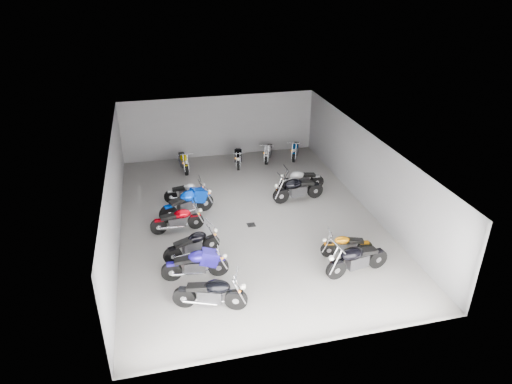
{
  "coord_description": "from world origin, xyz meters",
  "views": [
    {
      "loc": [
        -3.37,
        -15.55,
        9.26
      ],
      "look_at": [
        0.39,
        0.33,
        1.0
      ],
      "focal_mm": 32.0,
      "sensor_mm": 36.0,
      "label": 1
    }
  ],
  "objects_px": {
    "motorcycle_right_e": "(298,189)",
    "motorcycle_back_e": "(268,152)",
    "motorcycle_left_f": "(186,192)",
    "motorcycle_right_f": "(301,180)",
    "motorcycle_back_f": "(295,149)",
    "motorcycle_left_b": "(196,264)",
    "motorcycle_left_e": "(187,203)",
    "drain_grate": "(251,225)",
    "motorcycle_right_b": "(346,245)",
    "motorcycle_left_d": "(178,220)",
    "motorcycle_right_a": "(357,259)",
    "motorcycle_back_b": "(183,161)",
    "motorcycle_left_a": "(211,293)",
    "motorcycle_left_c": "(193,245)",
    "motorcycle_back_d": "(238,156)"
  },
  "relations": [
    {
      "from": "motorcycle_back_f",
      "to": "motorcycle_right_b",
      "type": "bearing_deg",
      "value": 107.51
    },
    {
      "from": "motorcycle_right_e",
      "to": "motorcycle_left_e",
      "type": "bearing_deg",
      "value": 87.18
    },
    {
      "from": "motorcycle_left_e",
      "to": "motorcycle_right_a",
      "type": "relative_size",
      "value": 0.99
    },
    {
      "from": "motorcycle_right_b",
      "to": "motorcycle_back_e",
      "type": "distance_m",
      "value": 9.09
    },
    {
      "from": "motorcycle_right_b",
      "to": "motorcycle_back_f",
      "type": "bearing_deg",
      "value": 3.19
    },
    {
      "from": "motorcycle_left_f",
      "to": "motorcycle_right_f",
      "type": "xyz_separation_m",
      "value": [
        5.15,
        -0.12,
        0.06
      ]
    },
    {
      "from": "drain_grate",
      "to": "motorcycle_left_c",
      "type": "distance_m",
      "value": 2.99
    },
    {
      "from": "motorcycle_left_b",
      "to": "motorcycle_back_d",
      "type": "xyz_separation_m",
      "value": [
        3.16,
        8.81,
        -0.05
      ]
    },
    {
      "from": "motorcycle_right_b",
      "to": "motorcycle_back_b",
      "type": "relative_size",
      "value": 0.92
    },
    {
      "from": "motorcycle_left_d",
      "to": "motorcycle_left_f",
      "type": "xyz_separation_m",
      "value": [
        0.54,
        2.43,
        -0.05
      ]
    },
    {
      "from": "motorcycle_right_e",
      "to": "motorcycle_back_e",
      "type": "xyz_separation_m",
      "value": [
        -0.06,
        4.7,
        -0.1
      ]
    },
    {
      "from": "motorcycle_left_e",
      "to": "motorcycle_right_b",
      "type": "height_order",
      "value": "motorcycle_left_e"
    },
    {
      "from": "motorcycle_left_a",
      "to": "motorcycle_back_e",
      "type": "bearing_deg",
      "value": 174.33
    },
    {
      "from": "motorcycle_right_a",
      "to": "motorcycle_back_b",
      "type": "bearing_deg",
      "value": 16.83
    },
    {
      "from": "motorcycle_left_b",
      "to": "motorcycle_back_b",
      "type": "height_order",
      "value": "motorcycle_left_b"
    },
    {
      "from": "motorcycle_right_e",
      "to": "motorcycle_back_f",
      "type": "height_order",
      "value": "motorcycle_right_e"
    },
    {
      "from": "motorcycle_right_e",
      "to": "motorcycle_back_e",
      "type": "distance_m",
      "value": 4.7
    },
    {
      "from": "motorcycle_right_a",
      "to": "motorcycle_back_b",
      "type": "relative_size",
      "value": 1.14
    },
    {
      "from": "motorcycle_right_e",
      "to": "motorcycle_back_e",
      "type": "relative_size",
      "value": 1.29
    },
    {
      "from": "motorcycle_right_a",
      "to": "motorcycle_back_e",
      "type": "bearing_deg",
      "value": -7.14
    },
    {
      "from": "motorcycle_right_e",
      "to": "motorcycle_right_f",
      "type": "bearing_deg",
      "value": -32.15
    },
    {
      "from": "motorcycle_back_e",
      "to": "motorcycle_back_f",
      "type": "bearing_deg",
      "value": -158.15
    },
    {
      "from": "motorcycle_left_a",
      "to": "motorcycle_left_e",
      "type": "height_order",
      "value": "motorcycle_left_e"
    },
    {
      "from": "motorcycle_left_e",
      "to": "motorcycle_back_b",
      "type": "height_order",
      "value": "motorcycle_left_e"
    },
    {
      "from": "motorcycle_left_f",
      "to": "motorcycle_back_d",
      "type": "xyz_separation_m",
      "value": [
        2.95,
        3.32,
        0.03
      ]
    },
    {
      "from": "motorcycle_left_f",
      "to": "motorcycle_back_b",
      "type": "bearing_deg",
      "value": 175.88
    },
    {
      "from": "motorcycle_left_e",
      "to": "motorcycle_back_f",
      "type": "bearing_deg",
      "value": 107.09
    },
    {
      "from": "motorcycle_right_b",
      "to": "motorcycle_right_f",
      "type": "relative_size",
      "value": 0.88
    },
    {
      "from": "drain_grate",
      "to": "motorcycle_left_b",
      "type": "distance_m",
      "value": 3.81
    },
    {
      "from": "motorcycle_left_d",
      "to": "motorcycle_right_b",
      "type": "distance_m",
      "value": 6.35
    },
    {
      "from": "motorcycle_left_a",
      "to": "motorcycle_back_e",
      "type": "height_order",
      "value": "motorcycle_left_a"
    },
    {
      "from": "motorcycle_right_f",
      "to": "drain_grate",
      "type": "bearing_deg",
      "value": 130.96
    },
    {
      "from": "motorcycle_left_b",
      "to": "motorcycle_left_f",
      "type": "distance_m",
      "value": 5.49
    },
    {
      "from": "motorcycle_left_b",
      "to": "motorcycle_left_e",
      "type": "bearing_deg",
      "value": -178.52
    },
    {
      "from": "motorcycle_left_d",
      "to": "motorcycle_left_e",
      "type": "relative_size",
      "value": 0.9
    },
    {
      "from": "motorcycle_back_f",
      "to": "motorcycle_back_e",
      "type": "bearing_deg",
      "value": 23.06
    },
    {
      "from": "motorcycle_right_f",
      "to": "motorcycle_back_e",
      "type": "relative_size",
      "value": 1.17
    },
    {
      "from": "motorcycle_left_d",
      "to": "motorcycle_left_f",
      "type": "height_order",
      "value": "motorcycle_left_d"
    },
    {
      "from": "motorcycle_left_b",
      "to": "motorcycle_left_e",
      "type": "height_order",
      "value": "motorcycle_left_e"
    },
    {
      "from": "motorcycle_right_b",
      "to": "motorcycle_left_a",
      "type": "bearing_deg",
      "value": 117.32
    },
    {
      "from": "motorcycle_right_e",
      "to": "motorcycle_back_f",
      "type": "bearing_deg",
      "value": -22.5
    },
    {
      "from": "motorcycle_right_e",
      "to": "motorcycle_back_d",
      "type": "bearing_deg",
      "value": 15.52
    },
    {
      "from": "motorcycle_left_e",
      "to": "motorcycle_right_f",
      "type": "distance_m",
      "value": 5.34
    },
    {
      "from": "drain_grate",
      "to": "motorcycle_left_e",
      "type": "bearing_deg",
      "value": 150.62
    },
    {
      "from": "motorcycle_back_b",
      "to": "motorcycle_back_e",
      "type": "distance_m",
      "value": 4.43
    },
    {
      "from": "motorcycle_right_f",
      "to": "motorcycle_back_d",
      "type": "xyz_separation_m",
      "value": [
        -2.19,
        3.45,
        -0.03
      ]
    },
    {
      "from": "drain_grate",
      "to": "motorcycle_right_b",
      "type": "xyz_separation_m",
      "value": [
        2.77,
        -2.82,
        0.44
      ]
    },
    {
      "from": "drain_grate",
      "to": "motorcycle_right_b",
      "type": "relative_size",
      "value": 0.17
    },
    {
      "from": "motorcycle_left_b",
      "to": "motorcycle_left_d",
      "type": "distance_m",
      "value": 3.07
    },
    {
      "from": "motorcycle_left_b",
      "to": "motorcycle_right_a",
      "type": "xyz_separation_m",
      "value": [
        5.17,
        -0.97,
        0.03
      ]
    }
  ]
}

